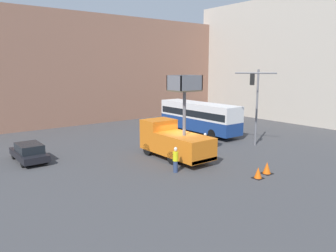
% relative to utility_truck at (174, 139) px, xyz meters
% --- Properties ---
extents(ground_plane, '(120.00, 120.00, 0.00)m').
position_rel_utility_truck_xyz_m(ground_plane, '(0.67, -0.24, -1.50)').
color(ground_plane, '#424244').
extents(building_backdrop_far, '(44.00, 10.00, 13.48)m').
position_rel_utility_truck_xyz_m(building_backdrop_far, '(0.67, 23.42, 5.24)').
color(building_backdrop_far, '#936651').
rests_on(building_backdrop_far, ground_plane).
extents(building_backdrop_side, '(10.00, 28.00, 15.88)m').
position_rel_utility_truck_xyz_m(building_backdrop_side, '(26.73, 5.75, 6.44)').
color(building_backdrop_side, '#BCB2A3').
rests_on(building_backdrop_side, ground_plane).
extents(utility_truck, '(2.47, 6.44, 6.46)m').
position_rel_utility_truck_xyz_m(utility_truck, '(0.00, 0.00, 0.00)').
color(utility_truck, orange).
rests_on(utility_truck, ground_plane).
extents(city_bus, '(2.45, 10.12, 3.28)m').
position_rel_utility_truck_xyz_m(city_bus, '(8.22, 6.01, 0.42)').
color(city_bus, navy).
rests_on(city_bus, ground_plane).
extents(traffic_light_pole, '(3.26, 3.01, 6.84)m').
position_rel_utility_truck_xyz_m(traffic_light_pole, '(7.55, -1.74, 3.08)').
color(traffic_light_pole, slate).
rests_on(traffic_light_pole, ground_plane).
extents(road_worker_near_truck, '(0.38, 0.38, 1.75)m').
position_rel_utility_truck_xyz_m(road_worker_near_truck, '(-2.08, -2.78, -0.63)').
color(road_worker_near_truck, navy).
rests_on(road_worker_near_truck, ground_plane).
extents(road_worker_directing, '(0.38, 0.38, 1.75)m').
position_rel_utility_truck_xyz_m(road_worker_directing, '(2.80, -0.57, -0.63)').
color(road_worker_directing, navy).
rests_on(road_worker_directing, ground_plane).
extents(traffic_cone_near_truck, '(0.64, 0.64, 0.73)m').
position_rel_utility_truck_xyz_m(traffic_cone_near_truck, '(1.35, -6.97, -1.16)').
color(traffic_cone_near_truck, black).
rests_on(traffic_cone_near_truck, ground_plane).
extents(traffic_cone_mid_road, '(0.69, 0.69, 0.79)m').
position_rel_utility_truck_xyz_m(traffic_cone_mid_road, '(2.58, -6.75, -1.13)').
color(traffic_cone_mid_road, black).
rests_on(traffic_cone_mid_road, ground_plane).
extents(parked_car_curbside, '(1.83, 4.36, 1.40)m').
position_rel_utility_truck_xyz_m(parked_car_curbside, '(-9.20, 5.98, -0.79)').
color(parked_car_curbside, black).
rests_on(parked_car_curbside, ground_plane).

